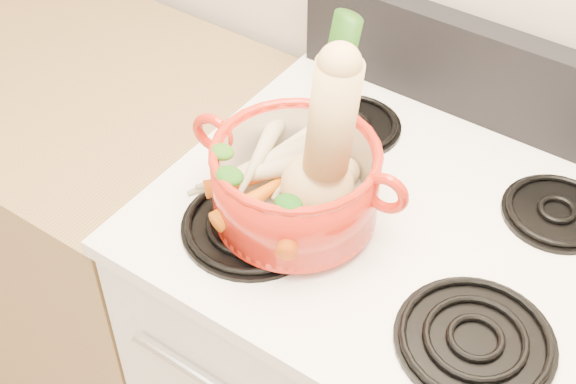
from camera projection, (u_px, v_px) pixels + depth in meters
The scene contains 22 objects.
cooktop at pixel (407, 224), 1.28m from camera, with size 0.78×0.67×0.03m, color white.
control_backsplash at pixel (497, 79), 1.39m from camera, with size 0.76×0.05×0.18m, color black.
counter_left at pixel (21, 183), 2.06m from camera, with size 1.36×0.65×0.90m, color olive.
burner_front_left at pixel (252, 224), 1.25m from camera, with size 0.22×0.22×0.02m, color black.
burner_front_right at pixel (475, 339), 1.09m from camera, with size 0.22×0.22×0.02m, color black.
burner_back_left at pixel (353, 124), 1.43m from camera, with size 0.17×0.17×0.02m, color black.
burner_back_right at pixel (557, 211), 1.27m from camera, with size 0.17×0.17×0.02m, color black.
dutch_oven at pixel (296, 183), 1.21m from camera, with size 0.25×0.25×0.13m, color #B71E0F.
pot_handle_left at pixel (213, 133), 1.23m from camera, with size 0.07×0.07×0.02m, color #B71E0F.
pot_handle_right at pixel (386, 193), 1.14m from camera, with size 0.07×0.07×0.02m, color #B71E0F.
squash at pixel (319, 139), 1.13m from camera, with size 0.12×0.12×0.28m, color #DEB871, non-canonical shape.
leek at pixel (330, 110), 1.15m from camera, with size 0.05×0.05×0.31m, color white.
ginger at pixel (324, 165), 1.26m from camera, with size 0.09×0.07×0.05m, color tan.
parsnip_0 at pixel (291, 169), 1.25m from camera, with size 0.04×0.04×0.22m, color beige.
parsnip_1 at pixel (255, 166), 1.25m from camera, with size 0.05×0.05×0.22m, color beige.
parsnip_2 at pixel (301, 157), 1.26m from camera, with size 0.04×0.04×0.18m, color beige.
parsnip_3 at pixel (251, 173), 1.23m from camera, with size 0.04×0.04×0.18m, color beige.
parsnip_4 at pixel (290, 145), 1.26m from camera, with size 0.04×0.04×0.19m, color beige.
parsnip_5 at pixel (262, 150), 1.25m from camera, with size 0.04×0.04×0.19m, color beige.
carrot_0 at pixel (261, 196), 1.22m from camera, with size 0.03×0.03×0.17m, color orange.
carrot_1 at pixel (249, 181), 1.24m from camera, with size 0.03×0.03×0.14m, color #C55609.
carrot_2 at pixel (294, 210), 1.18m from camera, with size 0.03×0.03×0.17m, color #D0430A.
Camera 1 is at (0.35, 0.56, 1.86)m, focal length 50.00 mm.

